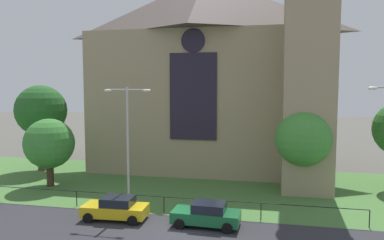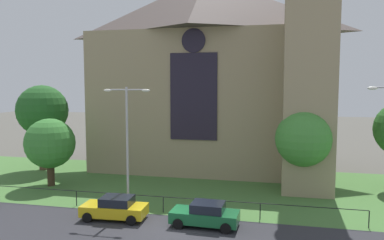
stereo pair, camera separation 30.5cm
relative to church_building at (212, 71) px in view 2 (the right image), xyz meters
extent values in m
plane|color=#56544C|center=(0.55, -7.61, -10.27)|extent=(160.00, 160.00, 0.00)
cube|color=#2D2D33|center=(0.55, -19.61, -10.27)|extent=(120.00, 8.00, 0.01)
cube|color=#477538|center=(0.55, -9.61, -10.27)|extent=(120.00, 20.00, 0.01)
cube|color=tan|center=(-0.77, 0.63, -3.27)|extent=(22.00, 12.00, 14.00)
pyramid|color=#594C47|center=(-0.77, 0.63, 6.73)|extent=(22.00, 12.00, 6.00)
cube|color=black|center=(-0.77, -5.42, -2.57)|extent=(4.40, 0.16, 8.00)
cylinder|color=black|center=(-0.77, -5.42, 2.53)|extent=(2.20, 0.15, 2.20)
cube|color=tan|center=(9.23, -7.37, -1.27)|extent=(4.00, 4.00, 18.00)
cylinder|color=black|center=(-0.77, -15.11, -9.17)|extent=(26.33, 0.05, 0.05)
cylinder|color=black|center=(-7.36, -15.11, -9.72)|extent=(0.06, 0.07, 1.10)
cylinder|color=black|center=(-0.77, -15.11, -9.72)|extent=(0.06, 0.07, 1.10)
cylinder|color=black|center=(5.81, -15.11, -9.72)|extent=(0.06, 0.07, 1.10)
cylinder|color=black|center=(12.39, -15.11, -9.72)|extent=(0.07, 0.07, 1.10)
cylinder|color=#423021|center=(-12.40, -10.53, -9.21)|extent=(0.61, 0.61, 2.13)
sphere|color=#387F33|center=(-12.40, -10.53, -6.52)|extent=(4.31, 4.31, 4.31)
cylinder|color=brown|center=(-16.83, -4.95, -8.15)|extent=(0.96, 0.96, 4.24)
sphere|color=#235B23|center=(-16.83, -4.95, -4.09)|extent=(5.18, 5.18, 5.18)
cylinder|color=#423021|center=(8.81, -8.95, -8.80)|extent=(0.58, 0.58, 2.94)
sphere|color=#428C38|center=(8.81, -8.95, -5.70)|extent=(4.36, 4.36, 4.36)
cylinder|color=#B2B2B7|center=(-3.31, -15.21, -5.95)|extent=(0.16, 0.16, 8.65)
cylinder|color=#B2B2B7|center=(-4.01, -15.21, -1.83)|extent=(1.40, 0.10, 0.10)
cylinder|color=#B2B2B7|center=(-2.61, -15.21, -1.83)|extent=(1.40, 0.10, 0.10)
ellipsoid|color=white|center=(-4.71, -15.21, -1.88)|extent=(0.57, 0.26, 0.20)
ellipsoid|color=white|center=(-1.91, -15.21, -1.88)|extent=(0.57, 0.26, 0.20)
ellipsoid|color=white|center=(12.24, -15.21, -1.69)|extent=(0.57, 0.26, 0.20)
cube|color=gold|center=(-3.52, -17.04, -9.66)|extent=(4.28, 1.99, 0.70)
cube|color=black|center=(-3.32, -17.03, -9.04)|extent=(2.07, 1.69, 0.55)
cylinder|color=black|center=(-4.95, -18.01, -9.95)|extent=(0.65, 0.25, 0.64)
cylinder|color=black|center=(-5.03, -16.21, -9.95)|extent=(0.65, 0.25, 0.64)
cylinder|color=black|center=(-2.01, -17.87, -9.95)|extent=(0.65, 0.25, 0.64)
cylinder|color=black|center=(-2.10, -16.08, -9.95)|extent=(0.65, 0.25, 0.64)
cube|color=#196033|center=(2.49, -16.97, -9.66)|extent=(4.26, 1.93, 0.70)
cube|color=black|center=(2.69, -16.97, -9.04)|extent=(2.05, 1.66, 0.55)
cylinder|color=black|center=(0.99, -17.82, -9.95)|extent=(0.65, 0.24, 0.64)
cylinder|color=black|center=(1.05, -16.02, -9.95)|extent=(0.65, 0.24, 0.64)
cylinder|color=black|center=(3.93, -17.91, -9.95)|extent=(0.65, 0.24, 0.64)
cylinder|color=black|center=(3.99, -16.11, -9.95)|extent=(0.65, 0.24, 0.64)
camera|label=1|loc=(6.46, -39.56, -1.52)|focal=35.46mm
camera|label=2|loc=(6.76, -39.50, -1.52)|focal=35.46mm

